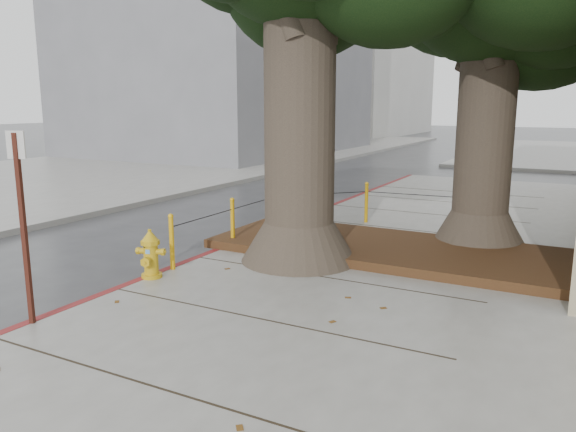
% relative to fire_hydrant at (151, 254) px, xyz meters
% --- Properties ---
extents(ground, '(140.00, 140.00, 0.00)m').
position_rel_fire_hydrant_xyz_m(ground, '(1.90, -0.68, -0.53)').
color(ground, '#28282B').
rests_on(ground, ground).
extents(sidewalk_opposite, '(14.00, 60.00, 0.15)m').
position_rel_fire_hydrant_xyz_m(sidewalk_opposite, '(-12.10, 9.32, -0.46)').
color(sidewalk_opposite, slate).
rests_on(sidewalk_opposite, ground).
extents(curb_red, '(0.14, 26.00, 0.16)m').
position_rel_fire_hydrant_xyz_m(curb_red, '(-0.10, 1.82, -0.46)').
color(curb_red, maroon).
rests_on(curb_red, ground).
extents(planter_bed, '(6.40, 2.60, 0.16)m').
position_rel_fire_hydrant_xyz_m(planter_bed, '(2.80, 3.22, -0.30)').
color(planter_bed, black).
rests_on(planter_bed, sidewalk_main).
extents(building_far_grey, '(12.00, 16.00, 12.00)m').
position_rel_fire_hydrant_xyz_m(building_far_grey, '(-13.10, 21.32, 5.47)').
color(building_far_grey, slate).
rests_on(building_far_grey, ground).
extents(building_far_white, '(12.00, 18.00, 15.00)m').
position_rel_fire_hydrant_xyz_m(building_far_white, '(-15.10, 44.32, 6.97)').
color(building_far_white, silver).
rests_on(building_far_white, ground).
extents(bollard_ring, '(3.79, 5.39, 0.95)m').
position_rel_fire_hydrant_xyz_m(bollard_ring, '(1.03, 3.69, 0.13)').
color(bollard_ring, '#DE9F0C').
rests_on(bollard_ring, sidewalk_main).
extents(fire_hydrant, '(0.42, 0.41, 0.78)m').
position_rel_fire_hydrant_xyz_m(fire_hydrant, '(0.00, 0.00, 0.00)').
color(fire_hydrant, gold).
rests_on(fire_hydrant, sidewalk_main).
extents(signpost, '(0.23, 0.09, 2.40)m').
position_rel_fire_hydrant_xyz_m(signpost, '(-0.03, -2.16, 0.98)').
color(signpost, '#471911').
rests_on(signpost, sidewalk_main).
extents(car_dark, '(2.13, 4.48, 1.26)m').
position_rel_fire_hydrant_xyz_m(car_dark, '(-10.29, 16.48, 0.10)').
color(car_dark, black).
rests_on(car_dark, ground).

